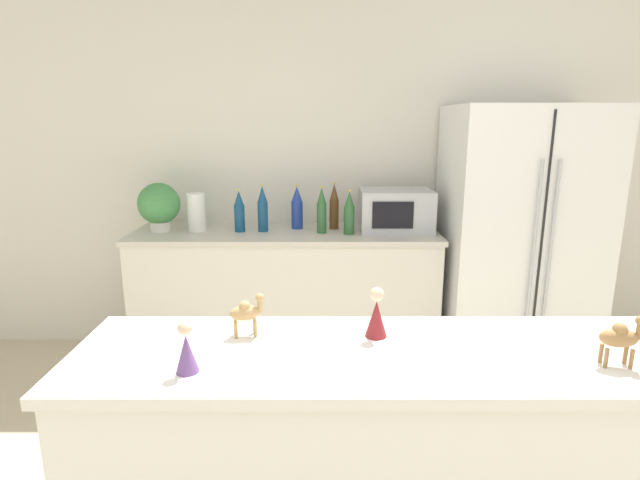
# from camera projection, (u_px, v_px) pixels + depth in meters

# --- Properties ---
(wall_back) EXTENTS (8.00, 0.06, 2.55)m
(wall_back) POSITION_uv_depth(u_px,v_px,m) (339.00, 176.00, 3.63)
(wall_back) COLOR silver
(wall_back) RESTS_ON ground_plane
(back_counter) EXTENTS (2.06, 0.63, 0.94)m
(back_counter) POSITION_uv_depth(u_px,v_px,m) (284.00, 296.00, 3.49)
(back_counter) COLOR silver
(back_counter) RESTS_ON ground_plane
(refrigerator) EXTENTS (0.95, 0.75, 1.77)m
(refrigerator) POSITION_uv_depth(u_px,v_px,m) (514.00, 241.00, 3.33)
(refrigerator) COLOR white
(refrigerator) RESTS_ON ground_plane
(potted_plant) EXTENTS (0.28, 0.28, 0.33)m
(potted_plant) POSITION_uv_depth(u_px,v_px,m) (157.00, 205.00, 3.34)
(potted_plant) COLOR silver
(potted_plant) RESTS_ON back_counter
(paper_towel_roll) EXTENTS (0.12, 0.12, 0.25)m
(paper_towel_roll) POSITION_uv_depth(u_px,v_px,m) (194.00, 212.00, 3.37)
(paper_towel_roll) COLOR white
(paper_towel_roll) RESTS_ON back_counter
(microwave) EXTENTS (0.48, 0.37, 0.28)m
(microwave) POSITION_uv_depth(u_px,v_px,m) (393.00, 210.00, 3.37)
(microwave) COLOR #B2B5BA
(microwave) RESTS_ON back_counter
(back_bottle_0) EXTENTS (0.08, 0.08, 0.30)m
(back_bottle_0) POSITION_uv_depth(u_px,v_px,m) (295.00, 208.00, 3.43)
(back_bottle_0) COLOR navy
(back_bottle_0) RESTS_ON back_counter
(back_bottle_1) EXTENTS (0.06, 0.06, 0.31)m
(back_bottle_1) POSITION_uv_depth(u_px,v_px,m) (319.00, 211.00, 3.30)
(back_bottle_1) COLOR #2D6033
(back_bottle_1) RESTS_ON back_counter
(back_bottle_2) EXTENTS (0.06, 0.06, 0.32)m
(back_bottle_2) POSITION_uv_depth(u_px,v_px,m) (332.00, 207.00, 3.42)
(back_bottle_2) COLOR brown
(back_bottle_2) RESTS_ON back_counter
(back_bottle_3) EXTENTS (0.07, 0.07, 0.29)m
(back_bottle_3) POSITION_uv_depth(u_px,v_px,m) (237.00, 212.00, 3.34)
(back_bottle_3) COLOR navy
(back_bottle_3) RESTS_ON back_counter
(back_bottle_4) EXTENTS (0.07, 0.07, 0.32)m
(back_bottle_4) POSITION_uv_depth(u_px,v_px,m) (260.00, 209.00, 3.34)
(back_bottle_4) COLOR navy
(back_bottle_4) RESTS_ON back_counter
(back_bottle_5) EXTENTS (0.07, 0.07, 0.29)m
(back_bottle_5) POSITION_uv_depth(u_px,v_px,m) (347.00, 213.00, 3.26)
(back_bottle_5) COLOR #2D6033
(back_bottle_5) RESTS_ON back_counter
(camel_figurine) EXTENTS (0.12, 0.06, 0.15)m
(camel_figurine) POSITION_uv_depth(u_px,v_px,m) (618.00, 336.00, 1.41)
(camel_figurine) COLOR olive
(camel_figurine) RESTS_ON bar_counter
(camel_figurine_second) EXTENTS (0.11, 0.07, 0.14)m
(camel_figurine_second) POSITION_uv_depth(u_px,v_px,m) (244.00, 312.00, 1.60)
(camel_figurine_second) COLOR tan
(camel_figurine_second) RESTS_ON bar_counter
(wise_man_figurine_crimson) EXTENTS (0.06, 0.06, 0.15)m
(wise_man_figurine_crimson) POSITION_uv_depth(u_px,v_px,m) (184.00, 350.00, 1.37)
(wise_man_figurine_crimson) COLOR #6B4784
(wise_man_figurine_crimson) RESTS_ON bar_counter
(wise_man_figurine_purple) EXTENTS (0.07, 0.07, 0.17)m
(wise_man_figurine_purple) POSITION_uv_depth(u_px,v_px,m) (374.00, 315.00, 1.60)
(wise_man_figurine_purple) COLOR maroon
(wise_man_figurine_purple) RESTS_ON bar_counter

